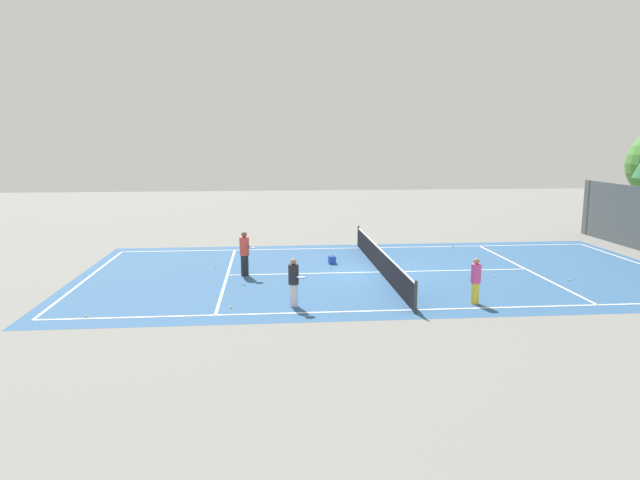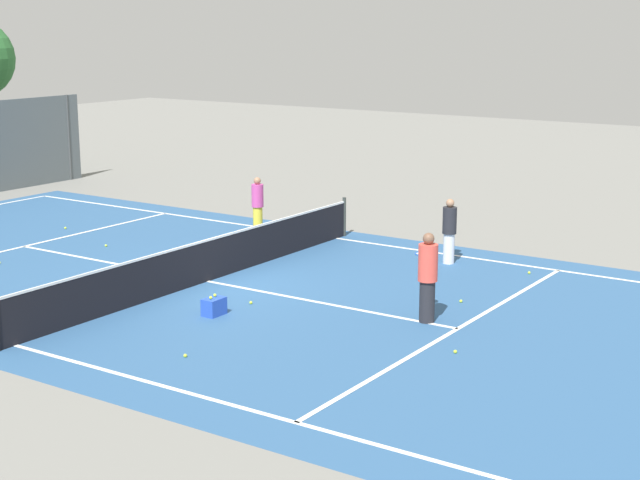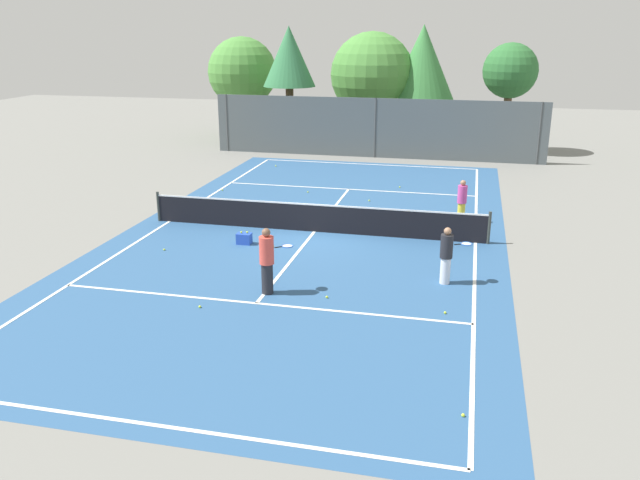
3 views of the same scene
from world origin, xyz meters
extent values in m
plane|color=slate|center=(0.00, 0.00, 0.00)|extent=(80.00, 80.00, 0.00)
cube|color=#2D5684|center=(0.00, 0.00, 0.00)|extent=(13.00, 25.00, 0.00)
cube|color=white|center=(-5.50, 0.00, 0.01)|extent=(0.10, 24.00, 0.01)
cube|color=white|center=(5.50, 0.00, 0.01)|extent=(0.10, 24.00, 0.01)
cube|color=white|center=(0.00, -12.00, 0.01)|extent=(11.00, 0.10, 0.01)
cube|color=white|center=(0.00, -6.40, 0.01)|extent=(11.00, 0.10, 0.01)
cube|color=white|center=(0.00, 6.40, 0.01)|extent=(11.00, 0.10, 0.01)
cube|color=white|center=(0.00, 0.00, 0.01)|extent=(0.10, 12.80, 0.01)
cylinder|color=#333833|center=(-5.90, 0.00, 0.55)|extent=(0.10, 0.10, 1.10)
cylinder|color=#333833|center=(5.90, 0.00, 0.55)|extent=(0.10, 0.10, 1.10)
cube|color=black|center=(0.00, 0.00, 0.47)|extent=(11.80, 0.03, 0.95)
cube|color=white|center=(0.00, 0.00, 0.97)|extent=(11.80, 0.04, 0.05)
cylinder|color=#3F4447|center=(-8.50, 14.00, 1.60)|extent=(0.12, 0.12, 3.20)
cylinder|color=yellow|center=(4.95, 2.31, 0.37)|extent=(0.27, 0.27, 0.74)
cylinder|color=#D14799|center=(4.95, 2.31, 1.06)|extent=(0.34, 0.34, 0.65)
sphere|color=#A37556|center=(4.95, 2.31, 1.49)|extent=(0.20, 0.20, 0.20)
cylinder|color=silver|center=(4.68, -3.86, 0.38)|extent=(0.28, 0.28, 0.76)
cylinder|color=#232328|center=(4.68, -3.86, 1.09)|extent=(0.35, 0.35, 0.67)
sphere|color=#A37556|center=(4.68, -3.86, 1.53)|extent=(0.21, 0.21, 0.21)
cylinder|color=black|center=(4.97, -3.72, 1.13)|extent=(0.19, 0.11, 0.03)
torus|color=blue|center=(5.20, -3.62, 1.13)|extent=(0.44, 0.44, 0.03)
cylinder|color=silver|center=(5.20, -3.62, 1.13)|extent=(0.37, 0.37, 0.00)
cylinder|color=#232328|center=(0.07, -5.67, 0.43)|extent=(0.31, 0.31, 0.85)
cylinder|color=#E54C3F|center=(0.07, -5.67, 1.23)|extent=(0.39, 0.39, 0.75)
sphere|color=brown|center=(0.07, -5.67, 1.71)|extent=(0.23, 0.23, 0.23)
cylinder|color=black|center=(0.34, -5.46, 1.26)|extent=(0.18, 0.15, 0.03)
torus|color=blue|center=(0.54, -5.30, 1.26)|extent=(0.46, 0.46, 0.03)
cylinder|color=silver|center=(0.54, -5.30, 1.26)|extent=(0.39, 0.39, 0.00)
cube|color=blue|center=(-1.95, -1.83, 0.18)|extent=(0.47, 0.32, 0.36)
sphere|color=#CCE533|center=(-2.04, -1.83, 0.39)|extent=(0.07, 0.07, 0.07)
sphere|color=#CCE533|center=(-1.85, -1.78, 0.39)|extent=(0.07, 0.07, 0.07)
sphere|color=#CCE533|center=(-1.60, 5.39, 0.03)|extent=(0.07, 0.07, 0.07)
sphere|color=#CCE533|center=(1.21, 4.57, 0.03)|extent=(0.07, 0.07, 0.07)
sphere|color=#CCE533|center=(4.80, -5.94, 0.03)|extent=(0.07, 0.07, 0.07)
sphere|color=#CCE533|center=(2.16, 7.21, 0.03)|extent=(0.07, 0.07, 0.07)
sphere|color=#CCE533|center=(-5.34, 4.90, 0.03)|extent=(0.07, 0.07, 0.07)
sphere|color=#CCE533|center=(1.70, -5.64, 0.03)|extent=(0.07, 0.07, 0.07)
sphere|color=#CCE533|center=(5.34, -10.45, 0.03)|extent=(0.07, 0.07, 0.07)
sphere|color=#CCE533|center=(-4.22, -3.06, 0.03)|extent=(0.07, 0.07, 0.07)
sphere|color=#CCE533|center=(-4.56, 10.39, 0.03)|extent=(0.07, 0.07, 0.07)
sphere|color=#CCE533|center=(-0.90, -1.97, 0.03)|extent=(0.07, 0.07, 0.07)
sphere|color=#CCE533|center=(-1.32, -6.99, 0.03)|extent=(0.07, 0.07, 0.07)
sphere|color=#CCE533|center=(-0.28, 1.41, 0.03)|extent=(0.07, 0.07, 0.07)
camera|label=1|loc=(23.31, -4.65, 5.52)|focal=32.17mm
camera|label=2|loc=(-16.61, -14.29, 5.89)|focal=54.60mm
camera|label=3|loc=(5.14, -21.19, 6.84)|focal=36.66mm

